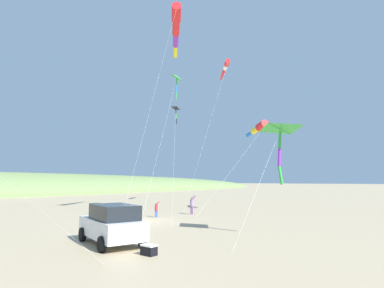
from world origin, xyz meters
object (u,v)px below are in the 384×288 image
(parked_car, at_px, (112,224))
(kite_delta_teal_far_right, at_px, (177,78))
(person_child_grey_jacket, at_px, (156,209))
(kite_delta_blue_topmost, at_px, (176,108))
(kite_delta_striped_overhead, at_px, (280,129))
(cooler_box, at_px, (149,250))
(person_adult_flyer, at_px, (192,204))
(person_child_green_jacket, at_px, (136,215))
(kite_windsock_checkered_midright, at_px, (259,128))
(kite_windsock_orange_high_right, at_px, (176,26))
(kite_windsock_green_low_center, at_px, (225,68))

(parked_car, bearing_deg, kite_delta_teal_far_right, 119.65)
(person_child_grey_jacket, bearing_deg, parked_car, -57.23)
(kite_delta_blue_topmost, bearing_deg, parked_car, -59.81)
(kite_delta_striped_overhead, bearing_deg, parked_car, -130.37)
(cooler_box, distance_m, person_adult_flyer, 15.26)
(person_adult_flyer, height_order, person_child_grey_jacket, person_adult_flyer)
(person_adult_flyer, relative_size, person_child_green_jacket, 1.24)
(person_child_grey_jacket, bearing_deg, cooler_box, -47.42)
(kite_delta_teal_far_right, relative_size, kite_windsock_checkered_midright, 1.46)
(parked_car, height_order, kite_windsock_orange_high_right, kite_windsock_orange_high_right)
(kite_windsock_green_low_center, bearing_deg, parked_car, -70.77)
(person_child_grey_jacket, bearing_deg, kite_delta_teal_far_right, 113.78)
(cooler_box, xyz_separation_m, kite_windsock_checkered_midright, (-3.88, 18.75, 7.91))
(kite_delta_blue_topmost, height_order, kite_delta_striped_overhead, kite_delta_blue_topmost)
(person_adult_flyer, xyz_separation_m, kite_windsock_checkered_midright, (3.93, 5.66, 7.20))
(kite_delta_teal_far_right, bearing_deg, kite_windsock_orange_high_right, -51.58)
(parked_car, relative_size, person_child_green_jacket, 3.43)
(cooler_box, xyz_separation_m, kite_windsock_orange_high_right, (-8.85, 11.98, 17.24))
(kite_windsock_orange_high_right, distance_m, kite_delta_teal_far_right, 5.28)
(cooler_box, distance_m, kite_windsock_orange_high_right, 22.78)
(kite_windsock_orange_high_right, bearing_deg, parked_car, -62.83)
(person_child_grey_jacket, height_order, kite_delta_blue_topmost, kite_delta_blue_topmost)
(person_adult_flyer, bearing_deg, kite_delta_striped_overhead, -28.91)
(parked_car, height_order, person_child_grey_jacket, parked_car)
(cooler_box, bearing_deg, person_child_green_jacket, 140.98)
(parked_car, relative_size, kite_delta_teal_far_right, 0.33)
(cooler_box, height_order, kite_windsock_checkered_midright, kite_windsock_checkered_midright)
(person_child_green_jacket, bearing_deg, parked_car, -53.69)
(kite_windsock_checkered_midright, bearing_deg, kite_delta_blue_topmost, -154.40)
(kite_delta_teal_far_right, bearing_deg, kite_delta_striped_overhead, -28.68)
(person_child_green_jacket, xyz_separation_m, kite_delta_striped_overhead, (9.22, 2.03, 5.07))
(kite_windsock_orange_high_right, distance_m, kite_delta_striped_overhead, 17.14)
(person_adult_flyer, height_order, person_child_green_jacket, person_adult_flyer)
(parked_car, bearing_deg, person_child_green_jacket, 126.31)
(person_child_grey_jacket, height_order, kite_windsock_green_low_center, kite_windsock_green_low_center)
(parked_car, height_order, kite_delta_striped_overhead, kite_delta_striped_overhead)
(kite_delta_teal_far_right, distance_m, kite_delta_striped_overhead, 17.71)
(kite_windsock_orange_high_right, height_order, kite_windsock_green_low_center, kite_windsock_green_low_center)
(kite_delta_blue_topmost, bearing_deg, person_adult_flyer, -28.95)
(kite_delta_teal_far_right, distance_m, kite_windsock_green_low_center, 11.56)
(cooler_box, relative_size, kite_windsock_orange_high_right, 0.03)
(person_child_green_jacket, height_order, kite_windsock_checkered_midright, kite_windsock_checkered_midright)
(cooler_box, bearing_deg, kite_delta_striped_overhead, 68.83)
(person_child_grey_jacket, xyz_separation_m, kite_delta_blue_topmost, (-2.65, 5.53, 9.79))
(person_child_green_jacket, bearing_deg, kite_delta_striped_overhead, 12.44)
(person_adult_flyer, xyz_separation_m, person_child_grey_jacket, (-1.00, -3.51, -0.23))
(kite_windsock_orange_high_right, bearing_deg, person_child_green_jacket, -70.27)
(person_adult_flyer, relative_size, kite_delta_striped_overhead, 0.27)
(person_child_grey_jacket, relative_size, kite_windsock_checkered_midright, 0.13)
(kite_delta_teal_far_right, bearing_deg, cooler_box, -53.16)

